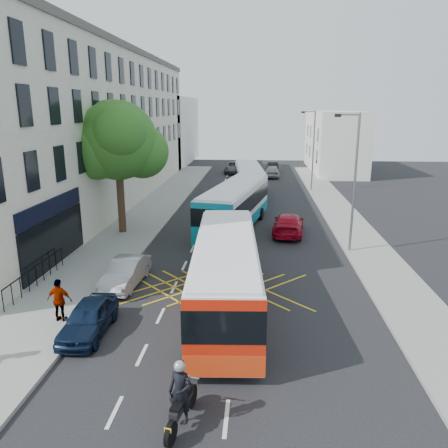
% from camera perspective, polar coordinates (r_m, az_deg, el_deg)
% --- Properties ---
extents(ground, '(120.00, 120.00, 0.00)m').
position_cam_1_polar(ground, '(15.80, 1.14, -17.20)').
color(ground, black).
rests_on(ground, ground).
extents(pavement_left, '(5.00, 70.00, 0.15)m').
position_cam_1_polar(pavement_left, '(30.97, -13.06, -1.08)').
color(pavement_left, gray).
rests_on(pavement_left, ground).
extents(pavement_right, '(3.00, 70.00, 0.15)m').
position_cam_1_polar(pavement_right, '(30.32, 17.19, -1.71)').
color(pavement_right, gray).
rests_on(pavement_right, ground).
extents(terrace_main, '(8.30, 45.00, 13.50)m').
position_cam_1_polar(terrace_main, '(40.66, -17.16, 11.95)').
color(terrace_main, beige).
rests_on(terrace_main, ground).
extents(terrace_far, '(8.00, 20.00, 10.00)m').
position_cam_1_polar(terrace_far, '(70.02, -7.84, 11.99)').
color(terrace_far, silver).
rests_on(terrace_far, ground).
extents(building_right, '(6.00, 18.00, 8.00)m').
position_cam_1_polar(building_right, '(62.37, 14.18, 10.42)').
color(building_right, silver).
rests_on(building_right, ground).
extents(street_tree, '(6.30, 5.70, 8.80)m').
position_cam_1_polar(street_tree, '(29.88, -13.80, 10.45)').
color(street_tree, '#382619').
rests_on(street_tree, pavement_left).
extents(lamp_near, '(1.45, 0.15, 8.00)m').
position_cam_1_polar(lamp_near, '(26.21, 16.53, 6.00)').
color(lamp_near, slate).
rests_on(lamp_near, pavement_right).
extents(lamp_far, '(1.45, 0.15, 8.00)m').
position_cam_1_polar(lamp_far, '(45.84, 11.48, 9.88)').
color(lamp_far, slate).
rests_on(lamp_far, pavement_right).
extents(railings, '(0.08, 5.60, 1.14)m').
position_cam_1_polar(railings, '(22.72, -23.35, -6.11)').
color(railings, black).
rests_on(railings, pavement_left).
extents(bus_near, '(3.28, 11.22, 3.12)m').
position_cam_1_polar(bus_near, '(18.53, 0.24, -6.47)').
color(bus_near, silver).
rests_on(bus_near, ground).
extents(bus_mid, '(4.78, 11.61, 3.18)m').
position_cam_1_polar(bus_mid, '(31.01, 1.46, 2.38)').
color(bus_mid, silver).
rests_on(bus_mid, ground).
extents(bus_far, '(3.35, 10.65, 2.94)m').
position_cam_1_polar(bus_far, '(42.98, 3.31, 5.71)').
color(bus_far, silver).
rests_on(bus_far, ground).
extents(motorbike, '(0.80, 2.23, 1.99)m').
position_cam_1_polar(motorbike, '(12.63, -5.66, -21.37)').
color(motorbike, black).
rests_on(motorbike, ground).
extents(parked_car_blue, '(1.55, 3.74, 1.26)m').
position_cam_1_polar(parked_car_blue, '(17.80, -17.28, -11.68)').
color(parked_car_blue, '#0C1932').
rests_on(parked_car_blue, ground).
extents(parked_car_silver, '(1.65, 4.06, 1.31)m').
position_cam_1_polar(parked_car_silver, '(21.86, -12.74, -6.21)').
color(parked_car_silver, '#A1A3A8').
rests_on(parked_car_silver, ground).
extents(red_hatchback, '(2.54, 5.13, 1.43)m').
position_cam_1_polar(red_hatchback, '(30.20, 8.40, 0.01)').
color(red_hatchback, '#A4071A').
rests_on(red_hatchback, ground).
extents(distant_car_grey, '(2.57, 5.39, 1.49)m').
position_cam_1_polar(distant_car_grey, '(58.58, 1.38, 7.39)').
color(distant_car_grey, '#46484E').
rests_on(distant_car_grey, ground).
extents(distant_car_silver, '(1.84, 4.45, 1.51)m').
position_cam_1_polar(distant_car_silver, '(55.34, 6.31, 6.88)').
color(distant_car_silver, '#979A9E').
rests_on(distant_car_silver, ground).
extents(distant_car_dark, '(1.50, 3.86, 1.25)m').
position_cam_1_polar(distant_car_dark, '(60.88, 6.37, 7.48)').
color(distant_car_dark, black).
rests_on(distant_car_dark, ground).
extents(pedestrian_far, '(1.05, 0.48, 1.76)m').
position_cam_1_polar(pedestrian_far, '(18.71, -20.68, -9.30)').
color(pedestrian_far, gray).
rests_on(pedestrian_far, pavement_left).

